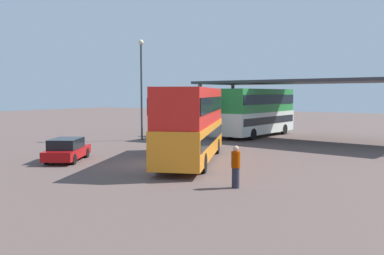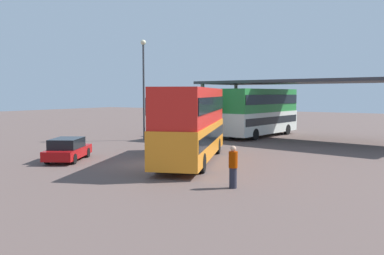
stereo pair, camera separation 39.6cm
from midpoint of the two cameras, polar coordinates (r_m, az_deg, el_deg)
name	(u,v)px [view 2 (the right image)]	position (r m, az deg, el deg)	size (l,w,h in m)	color
ground_plane	(153,164)	(23.11, -4.97, -5.15)	(140.00, 140.00, 0.00)	brown
double_decker_main	(192,122)	(23.74, 0.48, 0.84)	(6.34, 10.87, 4.29)	orange
parked_hatchback	(68,149)	(25.23, -16.54, -2.95)	(3.44, 4.31, 1.35)	#A90C0E
double_decker_near_canopy	(214,112)	(38.40, 3.32, 2.22)	(3.13, 10.49, 4.14)	silver
double_decker_mid_row	(261,111)	(38.29, 9.95, 2.34)	(3.57, 10.23, 4.38)	silver
depot_canopy	(314,83)	(36.07, 16.97, 5.90)	(21.38, 9.43, 5.11)	#33353A
lamppost_tall	(144,78)	(34.90, -6.45, 6.87)	(0.44, 0.44, 8.47)	#33353A
pedestrian_waiting	(233,167)	(17.31, 6.42, -5.49)	(0.38, 0.38, 1.80)	#262633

